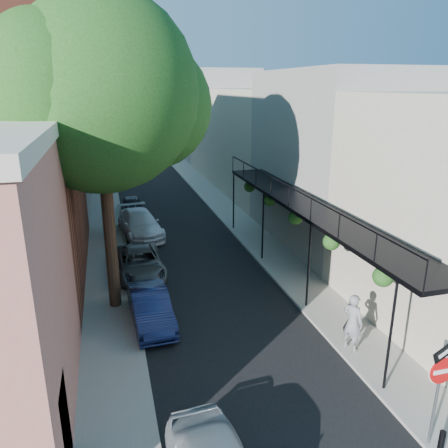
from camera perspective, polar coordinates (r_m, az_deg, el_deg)
road_surface at (r=36.86m, az=-9.03°, el=4.52°), size 6.00×64.00×0.01m
sidewalk_left at (r=36.66m, az=-15.26°, el=4.13°), size 2.00×64.00×0.12m
sidewalk_right at (r=37.47m, az=-2.92°, el=5.02°), size 2.00×64.00×0.12m
buildings_left at (r=35.11m, az=-24.70°, el=10.69°), size 10.10×59.10×12.00m
buildings_right at (r=37.65m, az=4.75°, el=11.77°), size 9.80×55.00×10.00m
sign_post at (r=11.42m, az=26.55°, el=-17.19°), size 0.89×0.17×2.99m
bollard at (r=11.96m, az=26.45°, el=-24.54°), size 0.14×0.14×0.80m
oak_near at (r=16.01m, az=-14.48°, el=15.90°), size 7.48×6.80×11.42m
oak_mid at (r=24.01m, az=-14.91°, el=14.29°), size 6.60×6.00×10.20m
oak_far at (r=33.02m, az=-15.23°, el=17.11°), size 7.70×7.00×11.90m
parked_car_b at (r=16.13m, az=-9.58°, el=-10.71°), size 1.51×3.83×1.24m
parked_car_c at (r=20.06m, az=-10.88°, el=-5.02°), size 2.14×4.37×1.20m
parked_car_d at (r=25.30m, az=-10.90°, el=0.02°), size 2.60×5.07×1.41m
parked_car_e at (r=29.84m, az=-11.95°, el=2.37°), size 1.41×3.34×1.13m
pedestrian at (r=14.70m, az=16.44°, el=-12.20°), size 0.70×0.83×1.92m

